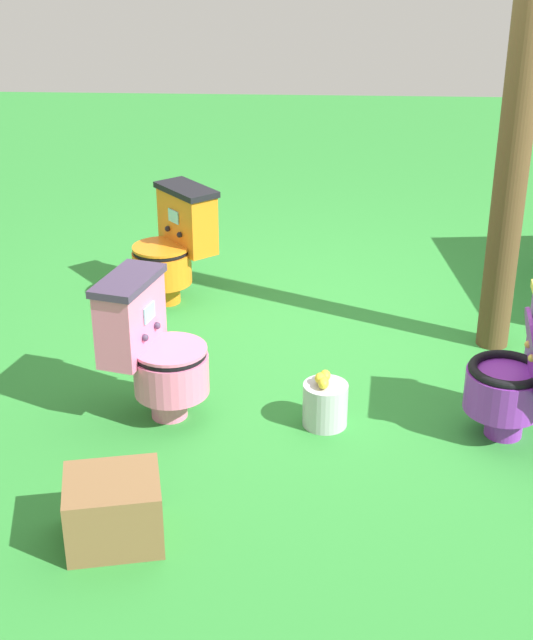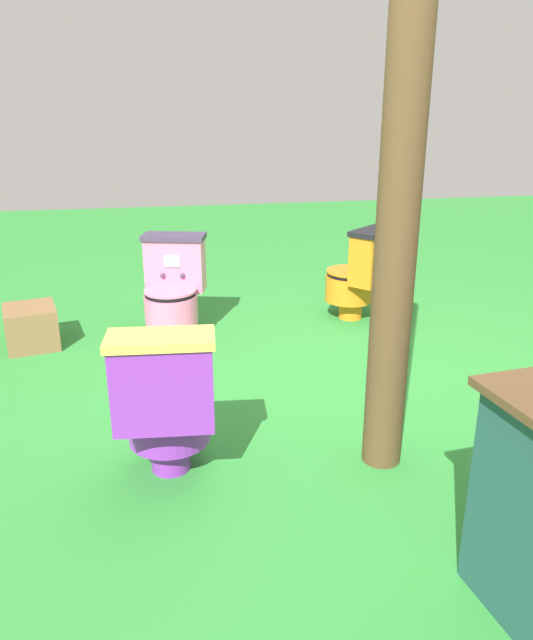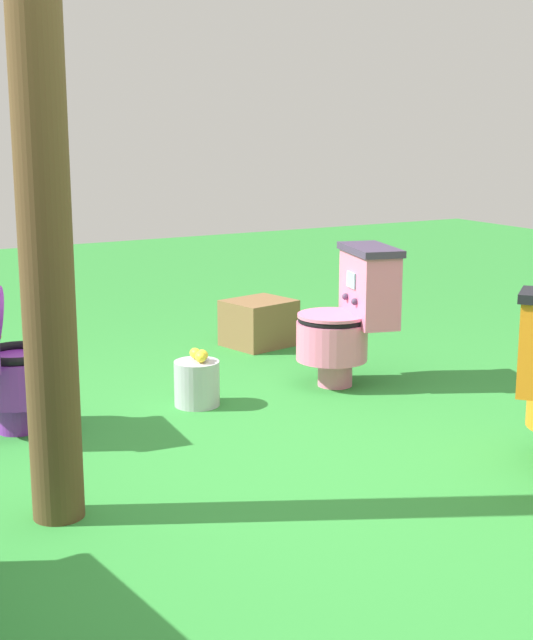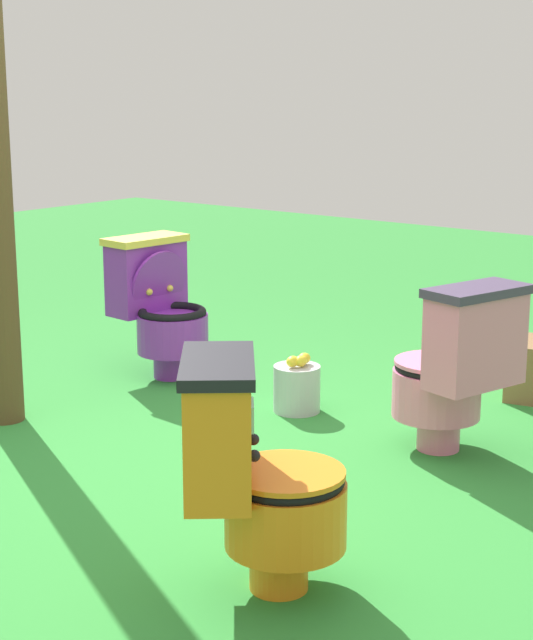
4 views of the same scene
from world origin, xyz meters
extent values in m
plane|color=#2D8433|center=(0.00, 0.00, 0.00)|extent=(14.00, 14.00, 0.00)
cylinder|color=orange|center=(-0.44, -1.19, 0.07)|extent=(0.25, 0.25, 0.14)
cylinder|color=orange|center=(-0.43, -1.21, 0.24)|extent=(0.52, 0.52, 0.20)
torus|color=black|center=(-0.43, -1.21, 0.35)|extent=(0.50, 0.50, 0.04)
cylinder|color=black|center=(-0.43, -1.21, 0.30)|extent=(0.34, 0.34, 0.01)
cube|color=orange|center=(-0.56, -1.06, 0.51)|extent=(0.44, 0.41, 0.37)
cube|color=black|center=(-0.56, -1.06, 0.71)|extent=(0.47, 0.44, 0.04)
cube|color=#8CE0E5|center=(-0.49, -1.13, 0.56)|extent=(0.09, 0.08, 0.08)
cylinder|color=orange|center=(-0.43, -1.21, 0.37)|extent=(0.51, 0.51, 0.02)
sphere|color=black|center=(-0.44, -1.09, 0.46)|extent=(0.04, 0.04, 0.04)
sphere|color=black|center=(-0.54, -1.18, 0.46)|extent=(0.04, 0.04, 0.04)
cylinder|color=pink|center=(0.95, -0.97, 0.07)|extent=(0.22, 0.22, 0.14)
cylinder|color=pink|center=(0.95, -0.95, 0.24)|extent=(0.45, 0.45, 0.20)
torus|color=black|center=(0.95, -0.95, 0.35)|extent=(0.43, 0.43, 0.04)
cylinder|color=#3F334C|center=(0.95, -0.95, 0.30)|extent=(0.29, 0.29, 0.01)
cube|color=pink|center=(0.90, -1.14, 0.51)|extent=(0.44, 0.29, 0.37)
cube|color=#3F334C|center=(0.90, -1.14, 0.71)|extent=(0.47, 0.32, 0.04)
cube|color=#8CE0E5|center=(0.93, -1.04, 0.56)|extent=(0.11, 0.04, 0.08)
cylinder|color=pink|center=(0.95, -0.95, 0.37)|extent=(0.44, 0.44, 0.02)
sphere|color=#3F334C|center=(0.86, -1.02, 0.46)|extent=(0.04, 0.04, 0.04)
sphere|color=#3F334C|center=(0.99, -1.06, 0.46)|extent=(0.04, 0.04, 0.04)
cylinder|color=purple|center=(1.03, 0.67, 0.07)|extent=(0.20, 0.20, 0.14)
cylinder|color=purple|center=(1.03, 0.65, 0.24)|extent=(0.40, 0.40, 0.20)
torus|color=black|center=(1.03, 0.65, 0.35)|extent=(0.38, 0.38, 0.04)
cylinder|color=#EACC4C|center=(1.03, 0.65, 0.30)|extent=(0.26, 0.26, 0.01)
cylinder|color=purple|center=(1.04, 0.75, 0.49)|extent=(0.36, 0.12, 0.35)
sphere|color=#EACC4C|center=(1.11, 0.73, 0.46)|extent=(0.04, 0.04, 0.04)
sphere|color=#EACC4C|center=(0.97, 0.75, 0.46)|extent=(0.04, 0.04, 0.04)
cylinder|color=brown|center=(0.05, 0.78, 1.14)|extent=(0.18, 0.18, 2.28)
cube|color=brown|center=(1.91, -1.04, 0.14)|extent=(0.41, 0.44, 0.28)
cylinder|color=#B7B7BF|center=(0.99, -0.19, 0.11)|extent=(0.22, 0.22, 0.22)
ellipsoid|color=yellow|center=(0.95, -0.20, 0.25)|extent=(0.07, 0.05, 0.05)
ellipsoid|color=yellow|center=(0.98, -0.22, 0.25)|extent=(0.07, 0.05, 0.05)
ellipsoid|color=yellow|center=(1.02, -0.21, 0.25)|extent=(0.07, 0.05, 0.05)
camera|label=1|loc=(4.84, -0.28, 2.38)|focal=51.28mm
camera|label=2|loc=(1.06, 3.16, 1.60)|focal=34.50mm
camera|label=3|loc=(-2.95, 1.63, 1.37)|focal=52.17mm
camera|label=4|loc=(-2.73, -2.97, 1.51)|focal=58.04mm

